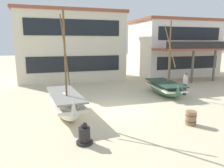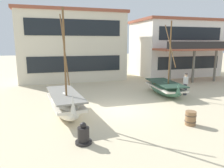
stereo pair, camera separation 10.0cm
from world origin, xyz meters
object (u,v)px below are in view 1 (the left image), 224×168
(capstan_winch, at_px, (84,135))
(fishing_boat_near_left, at_px, (165,87))
(fisherman_by_hull, at_px, (185,84))
(wooden_barrel, at_px, (191,118))
(harbor_building_annex, at_px, (173,48))
(harbor_building_main, at_px, (71,46))
(fishing_boat_centre_large, at_px, (65,103))

(capstan_winch, bearing_deg, fishing_boat_near_left, 40.20)
(fisherman_by_hull, relative_size, wooden_barrel, 2.41)
(wooden_barrel, distance_m, harbor_building_annex, 17.80)
(fisherman_by_hull, xyz_separation_m, harbor_building_main, (-7.42, 10.21, 2.82))
(fishing_boat_near_left, xyz_separation_m, fisherman_by_hull, (1.43, -0.57, 0.28))
(fishing_boat_near_left, relative_size, fisherman_by_hull, 3.29)
(fishing_boat_near_left, xyz_separation_m, wooden_barrel, (-2.04, -5.86, -0.21))
(fisherman_by_hull, relative_size, capstan_winch, 1.87)
(fisherman_by_hull, distance_m, capstan_winch, 10.54)
(fisherman_by_hull, xyz_separation_m, harbor_building_annex, (5.20, 9.97, 2.53))
(wooden_barrel, bearing_deg, fishing_boat_centre_large, 150.14)
(fishing_boat_near_left, xyz_separation_m, fishing_boat_centre_large, (-7.84, -2.53, 0.14))
(wooden_barrel, relative_size, harbor_building_main, 0.06)
(harbor_building_main, bearing_deg, fisherman_by_hull, -53.98)
(harbor_building_main, xyz_separation_m, harbor_building_annex, (12.62, -0.24, -0.30))
(fishing_boat_centre_large, height_order, fisherman_by_hull, fishing_boat_centre_large)
(harbor_building_main, bearing_deg, fishing_boat_centre_large, -98.65)
(harbor_building_annex, bearing_deg, harbor_building_main, 178.89)
(wooden_barrel, height_order, harbor_building_annex, harbor_building_annex)
(fishing_boat_centre_large, distance_m, capstan_winch, 3.79)
(fishing_boat_centre_large, bearing_deg, wooden_barrel, -29.86)
(fishing_boat_centre_large, distance_m, fisherman_by_hull, 9.48)
(harbor_building_main, distance_m, harbor_building_annex, 12.63)
(harbor_building_annex, bearing_deg, wooden_barrel, -119.61)
(fisherman_by_hull, distance_m, harbor_building_annex, 11.52)
(capstan_winch, xyz_separation_m, harbor_building_main, (1.43, 15.91, 3.31))
(wooden_barrel, distance_m, harbor_building_main, 16.33)
(capstan_winch, xyz_separation_m, wooden_barrel, (5.38, 0.42, 0.00))
(harbor_building_main, bearing_deg, fishing_boat_near_left, -58.11)
(capstan_winch, bearing_deg, fishing_boat_centre_large, 96.41)
(fishing_boat_centre_large, relative_size, harbor_building_annex, 0.59)
(fishing_boat_near_left, xyz_separation_m, harbor_building_annex, (6.63, 9.39, 2.81))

